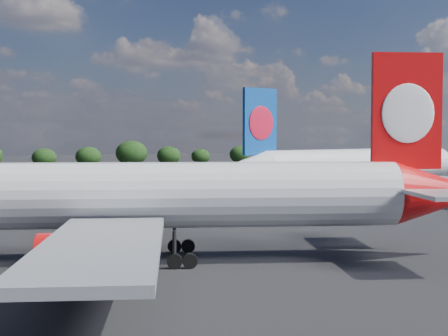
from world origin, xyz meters
name	(u,v)px	position (x,y,z in m)	size (l,w,h in m)	color
qantas_airliner	(170,197)	(13.71, 17.53, 5.35)	(51.84, 49.88, 17.56)	silver
china_southern_airliner	(353,166)	(60.31, 53.01, 5.33)	(53.55, 51.11, 17.50)	silver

